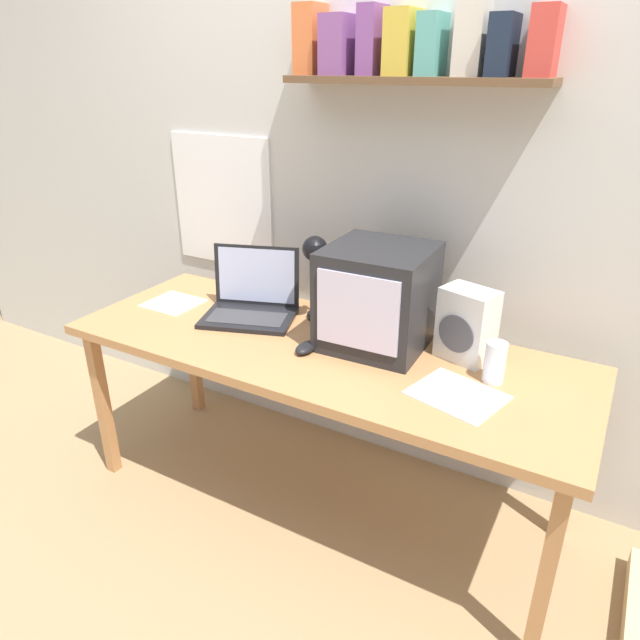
% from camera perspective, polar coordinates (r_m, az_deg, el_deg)
% --- Properties ---
extents(ground_plane, '(12.00, 12.00, 0.00)m').
position_cam_1_polar(ground_plane, '(2.46, 0.00, -17.46)').
color(ground_plane, '#9E8158').
extents(back_wall, '(5.60, 0.24, 2.60)m').
position_cam_1_polar(back_wall, '(2.29, 6.17, 15.82)').
color(back_wall, silver).
rests_on(back_wall, ground_plane).
extents(corner_desk, '(1.90, 0.69, 0.71)m').
position_cam_1_polar(corner_desk, '(2.08, 0.00, -3.90)').
color(corner_desk, '#B97D4B').
rests_on(corner_desk, ground_plane).
extents(crt_monitor, '(0.37, 0.37, 0.36)m').
position_cam_1_polar(crt_monitor, '(2.01, 5.80, 2.32)').
color(crt_monitor, '#232326').
rests_on(crt_monitor, corner_desk).
extents(laptop, '(0.42, 0.37, 0.26)m').
position_cam_1_polar(laptop, '(2.30, -6.81, 2.10)').
color(laptop, black).
rests_on(laptop, corner_desk).
extents(desk_lamp, '(0.14, 0.17, 0.35)m').
position_cam_1_polar(desk_lamp, '(2.17, -0.24, 5.34)').
color(desk_lamp, black).
rests_on(desk_lamp, corner_desk).
extents(juice_glass, '(0.07, 0.07, 0.14)m').
position_cam_1_polar(juice_glass, '(1.89, 17.06, -4.26)').
color(juice_glass, white).
rests_on(juice_glass, corner_desk).
extents(space_heater, '(0.20, 0.16, 0.25)m').
position_cam_1_polar(space_heater, '(1.98, 14.46, -0.48)').
color(space_heater, silver).
rests_on(space_heater, corner_desk).
extents(computer_mouse, '(0.06, 0.11, 0.03)m').
position_cam_1_polar(computer_mouse, '(2.01, -1.40, -2.76)').
color(computer_mouse, black).
rests_on(computer_mouse, corner_desk).
extents(printed_handout, '(0.31, 0.28, 0.00)m').
position_cam_1_polar(printed_handout, '(1.81, 13.55, -7.29)').
color(printed_handout, white).
rests_on(printed_handout, corner_desk).
extents(loose_paper_near_monitor, '(0.21, 0.20, 0.00)m').
position_cam_1_polar(loose_paper_near_monitor, '(2.49, -14.45, 1.66)').
color(loose_paper_near_monitor, white).
rests_on(loose_paper_near_monitor, corner_desk).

